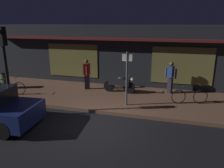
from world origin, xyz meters
TOP-DOWN VIEW (x-y plane):
  - ground_plane at (0.00, 0.00)m, footprint 60.00×60.00m
  - sidewalk_slab at (0.00, 3.00)m, footprint 18.00×4.00m
  - storefront_building at (0.00, 6.39)m, footprint 18.00×3.30m
  - motorcycle at (0.10, 3.64)m, footprint 1.70×0.55m
  - bicycle_parked at (-5.28, 1.75)m, footprint 1.60×0.59m
  - bicycle_extra at (3.56, 2.90)m, footprint 1.61×0.56m
  - person_photographer at (-1.80, 3.77)m, footprint 0.43×0.60m
  - person_bystander at (2.66, 4.30)m, footprint 0.61×0.43m
  - sign_post at (0.82, 1.98)m, footprint 0.44×0.09m
  - trash_bin at (-6.31, 2.67)m, footprint 0.48×0.48m
  - traffic_light_pole at (-3.53, -0.20)m, footprint 0.24×0.33m

SIDE VIEW (x-z plane):
  - ground_plane at x=0.00m, z-range 0.00..0.00m
  - sidewalk_slab at x=0.00m, z-range 0.00..0.15m
  - bicycle_parked at x=-5.28m, z-range 0.05..0.96m
  - bicycle_extra at x=3.56m, z-range 0.05..0.96m
  - trash_bin at x=-6.31m, z-range 0.16..1.09m
  - motorcycle at x=0.10m, z-range 0.16..1.13m
  - person_photographer at x=-1.80m, z-range 0.19..1.86m
  - person_bystander at x=2.66m, z-range 0.19..1.86m
  - sign_post at x=0.82m, z-range 0.31..2.71m
  - storefront_building at x=0.00m, z-range 0.00..3.60m
  - traffic_light_pole at x=-3.53m, z-range 0.68..4.28m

